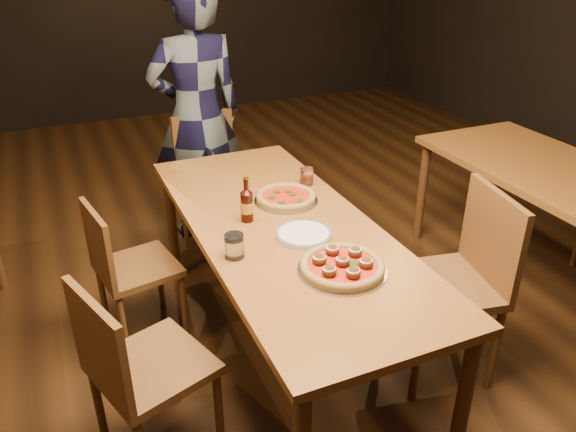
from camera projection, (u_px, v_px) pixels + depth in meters
name	position (u px, v px, depth m)	size (l,w,h in m)	color
ground	(284.00, 351.00, 2.95)	(9.00, 9.00, 0.00)	black
table_main	(284.00, 238.00, 2.64)	(0.80, 2.00, 0.75)	brown
chair_main_nw	(152.00, 365.00, 2.21)	(0.41, 0.41, 0.89)	brown
chair_main_sw	(138.00, 266.00, 2.92)	(0.38, 0.38, 0.82)	brown
chair_main_e	(443.00, 284.00, 2.63)	(0.46, 0.46, 0.98)	brown
chair_end	(218.00, 181.00, 3.77)	(0.43, 0.43, 0.93)	brown
pizza_meatball	(342.00, 266.00, 2.25)	(0.36, 0.36, 0.07)	#B7B7BF
pizza_margherita	(286.00, 197.00, 2.83)	(0.32, 0.32, 0.04)	#B7B7BF
plate_stack	(304.00, 235.00, 2.50)	(0.25, 0.25, 0.02)	white
beer_bottle	(247.00, 206.00, 2.61)	(0.06, 0.06, 0.21)	black
water_glass	(234.00, 246.00, 2.33)	(0.08, 0.08, 0.10)	white
amber_glass	(307.00, 176.00, 3.01)	(0.07, 0.07, 0.09)	#952F10
diner	(197.00, 115.00, 3.74)	(0.63, 0.42, 1.74)	black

